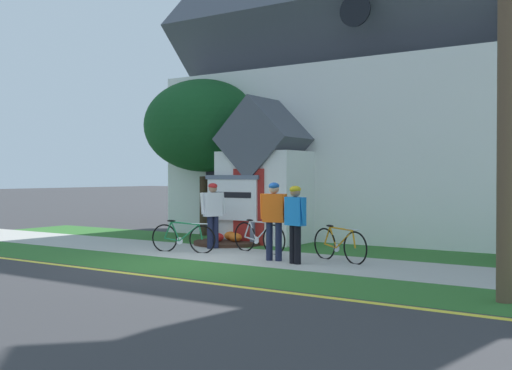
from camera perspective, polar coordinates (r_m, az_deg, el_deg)
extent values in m
plane|color=#333335|center=(16.64, 2.22, -5.72)|extent=(140.00, 140.00, 0.00)
cube|color=#A8A59E|center=(13.95, 3.07, -6.97)|extent=(32.00, 2.51, 0.01)
cube|color=#2D6628|center=(12.09, -2.31, -8.20)|extent=(32.00, 1.96, 0.01)
cube|color=#2D6628|center=(16.10, 7.48, -5.93)|extent=(24.00, 2.39, 0.01)
cube|color=yellow|center=(11.20, -5.72, -8.93)|extent=(28.00, 0.16, 0.01)
cube|color=white|center=(21.01, 13.93, 2.69)|extent=(13.64, 8.46, 5.16)
cube|color=#4C515B|center=(21.61, 13.97, 14.48)|extent=(14.14, 8.61, 8.61)
cube|color=white|center=(17.53, 0.79, -1.12)|extent=(2.40, 1.60, 2.60)
cube|color=#4C515B|center=(17.55, 0.80, 4.28)|extent=(2.40, 1.80, 2.40)
cube|color=maroon|center=(16.86, -0.70, -2.05)|extent=(1.00, 0.06, 2.10)
cube|color=black|center=(19.48, -3.76, 1.44)|extent=(0.76, 0.06, 1.90)
cone|color=black|center=(19.51, -3.76, 4.23)|extent=(0.80, 0.06, 0.80)
cylinder|color=black|center=(17.63, 9.22, 15.79)|extent=(0.90, 0.06, 0.90)
cube|color=slate|center=(17.55, -4.12, -4.28)|extent=(0.12, 0.12, 0.66)
cube|color=slate|center=(16.76, -0.29, -4.52)|extent=(0.12, 0.12, 0.66)
cube|color=white|center=(17.09, -2.25, -1.39)|extent=(1.65, 0.10, 1.14)
cube|color=slate|center=(17.07, -2.25, 0.73)|extent=(1.77, 0.15, 0.12)
cube|color=black|center=(17.04, -2.34, -0.93)|extent=(1.32, 0.03, 0.16)
cylinder|color=#382319|center=(17.00, -2.68, -5.41)|extent=(1.88, 1.88, 0.10)
ellipsoid|color=orange|center=(16.78, -1.95, -4.90)|extent=(0.36, 0.36, 0.24)
ellipsoid|color=orange|center=(17.23, -2.39, -4.75)|extent=(0.36, 0.36, 0.24)
ellipsoid|color=red|center=(16.81, -3.63, -4.89)|extent=(0.36, 0.36, 0.24)
torus|color=black|center=(15.57, -8.52, -4.93)|extent=(0.70, 0.21, 0.71)
torus|color=black|center=(15.12, -5.04, -5.10)|extent=(0.70, 0.21, 0.71)
cylinder|color=#19723F|center=(15.25, -6.25, -4.45)|extent=(0.55, 0.17, 0.45)
cylinder|color=#19723F|center=(15.28, -6.64, -3.57)|extent=(0.75, 0.22, 0.08)
cylinder|color=#19723F|center=(15.42, -7.54, -4.31)|extent=(0.26, 0.10, 0.48)
cylinder|color=#19723F|center=(15.48, -7.84, -5.06)|extent=(0.41, 0.14, 0.09)
cylinder|color=#19723F|center=(15.51, -8.22, -4.19)|extent=(0.22, 0.09, 0.43)
cylinder|color=#19723F|center=(15.12, -5.18, -4.40)|extent=(0.12, 0.06, 0.38)
ellipsoid|color=black|center=(15.45, -7.92, -3.33)|extent=(0.25, 0.14, 0.05)
cylinder|color=silver|center=(15.12, -5.33, -3.62)|extent=(0.43, 0.13, 0.03)
cylinder|color=silver|center=(15.39, -7.15, -5.19)|extent=(0.18, 0.06, 0.18)
torus|color=black|center=(14.11, 6.43, -5.48)|extent=(0.69, 0.32, 0.73)
torus|color=black|center=(13.37, 9.24, -5.84)|extent=(0.69, 0.32, 0.73)
cylinder|color=orange|center=(13.60, 8.25, -5.04)|extent=(0.52, 0.24, 0.46)
cylinder|color=orange|center=(13.66, 7.94, -4.07)|extent=(0.70, 0.32, 0.06)
cylinder|color=orange|center=(13.88, 7.22, -4.88)|extent=(0.25, 0.13, 0.46)
cylinder|color=orange|center=(13.97, 6.97, -5.66)|extent=(0.39, 0.19, 0.09)
cylinder|color=orange|center=(14.03, 6.67, -4.71)|extent=(0.21, 0.12, 0.41)
cylinder|color=orange|center=(13.38, 9.13, -5.03)|extent=(0.12, 0.08, 0.38)
ellipsoid|color=black|center=(13.94, 6.92, -3.81)|extent=(0.25, 0.17, 0.05)
cylinder|color=silver|center=(13.39, 9.01, -4.13)|extent=(0.42, 0.20, 0.03)
cylinder|color=silver|center=(13.82, 7.52, -5.84)|extent=(0.17, 0.09, 0.18)
torus|color=black|center=(15.52, -1.06, -4.86)|extent=(0.74, 0.20, 0.75)
torus|color=black|center=(14.78, 1.69, -5.15)|extent=(0.74, 0.20, 0.75)
cylinder|color=#B7B7BC|center=(15.01, 0.72, -4.38)|extent=(0.56, 0.16, 0.49)
cylinder|color=#B7B7BC|center=(15.07, 0.42, -3.48)|extent=(0.76, 0.21, 0.04)
cylinder|color=#B7B7BC|center=(15.29, -0.29, -4.29)|extent=(0.26, 0.09, 0.47)
cylinder|color=#B7B7BC|center=(15.37, -0.53, -5.02)|extent=(0.42, 0.13, 0.09)
cylinder|color=#B7B7BC|center=(15.43, -0.82, -4.14)|extent=(0.22, 0.08, 0.42)
cylinder|color=#B7B7BC|center=(14.79, 1.57, -4.35)|extent=(0.12, 0.06, 0.41)
ellipsoid|color=black|center=(15.35, -0.59, -3.30)|extent=(0.25, 0.13, 0.05)
cylinder|color=silver|center=(14.80, 1.46, -3.48)|extent=(0.44, 0.12, 0.03)
cylinder|color=silver|center=(15.23, 0.01, -5.17)|extent=(0.18, 0.06, 0.18)
cylinder|color=#191E38|center=(13.66, 2.12, -5.32)|extent=(0.15, 0.15, 0.87)
cylinder|color=#191E38|center=(13.73, 1.25, -5.29)|extent=(0.15, 0.15, 0.87)
cube|color=#E55914|center=(13.63, 1.69, -2.16)|extent=(0.52, 0.29, 0.63)
sphere|color=tan|center=(13.62, 1.69, -0.35)|extent=(0.22, 0.22, 0.22)
ellipsoid|color=#1E59B2|center=(13.62, 1.69, -0.09)|extent=(0.29, 0.32, 0.16)
cylinder|color=#E55914|center=(13.49, 2.81, -2.06)|extent=(0.09, 0.17, 0.58)
cylinder|color=#E55914|center=(13.77, 0.59, -2.00)|extent=(0.09, 0.12, 0.58)
cylinder|color=black|center=(13.18, 3.90, -5.62)|extent=(0.15, 0.15, 0.84)
cylinder|color=black|center=(13.28, 3.46, -5.57)|extent=(0.15, 0.15, 0.84)
cube|color=blue|center=(13.17, 3.68, -2.46)|extent=(0.51, 0.32, 0.61)
sphere|color=#936B51|center=(13.15, 3.68, -0.67)|extent=(0.22, 0.22, 0.22)
ellipsoid|color=gold|center=(13.15, 3.68, -0.41)|extent=(0.29, 0.32, 0.15)
cylinder|color=blue|center=(12.94, 4.46, -2.39)|extent=(0.09, 0.17, 0.56)
cylinder|color=blue|center=(13.40, 2.93, -2.28)|extent=(0.09, 0.19, 0.56)
cylinder|color=#191E38|center=(15.96, -4.32, -4.46)|extent=(0.15, 0.15, 0.85)
cylinder|color=#191E38|center=(16.05, -3.78, -4.43)|extent=(0.15, 0.15, 0.85)
cube|color=silver|center=(15.95, -4.05, -1.82)|extent=(0.36, 0.52, 0.62)
sphere|color=#936B51|center=(15.94, -4.06, -0.32)|extent=(0.22, 0.22, 0.22)
ellipsoid|color=red|center=(15.94, -4.06, -0.10)|extent=(0.34, 0.32, 0.15)
cylinder|color=silver|center=(15.84, -5.03, -1.73)|extent=(0.09, 0.15, 0.56)
cylinder|color=silver|center=(16.07, -3.10, -1.69)|extent=(0.09, 0.18, 0.56)
cylinder|color=brown|center=(10.12, 22.29, 12.82)|extent=(0.24, 0.24, 8.03)
cylinder|color=#3D2D1E|center=(19.58, -4.89, -1.95)|extent=(0.27, 0.27, 1.89)
ellipsoid|color=#14471E|center=(19.62, -4.90, 5.53)|extent=(3.78, 3.78, 2.93)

